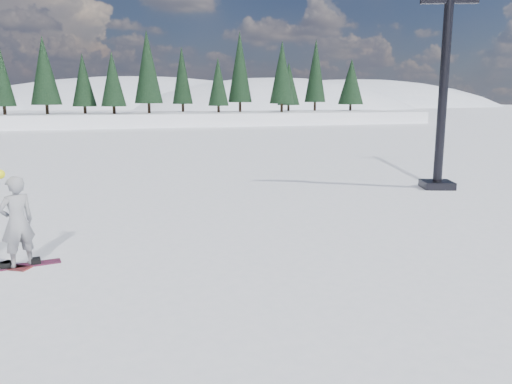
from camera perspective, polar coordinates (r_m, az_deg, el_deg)
ground at (r=10.84m, az=-25.00°, el=-8.31°), size 420.00×420.00×0.00m
alpine_backdrop at (r=200.56m, az=-21.68°, el=4.96°), size 412.50×227.00×53.20m
lift_tower at (r=19.73m, az=20.50°, el=8.92°), size 1.96×1.40×7.28m
snowboarder_woman at (r=10.97m, az=-25.67°, el=-3.07°), size 0.80×0.72×2.00m
snowboard_woman at (r=11.21m, az=-25.28°, el=-7.64°), size 1.53×0.51×0.03m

